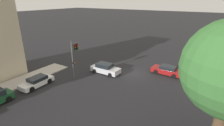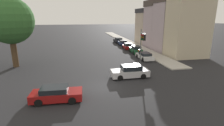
{
  "view_description": "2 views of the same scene",
  "coord_description": "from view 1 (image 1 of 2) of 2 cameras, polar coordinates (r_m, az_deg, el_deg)",
  "views": [
    {
      "loc": [
        -10.57,
        23.24,
        11.14
      ],
      "look_at": [
        2.19,
        2.98,
        2.24
      ],
      "focal_mm": 28.0,
      "sensor_mm": 36.0,
      "label": 1
    },
    {
      "loc": [
        -2.39,
        -17.65,
        7.44
      ],
      "look_at": [
        1.83,
        3.36,
        1.68
      ],
      "focal_mm": 28.0,
      "sensor_mm": 36.0,
      "label": 2
    }
  ],
  "objects": [
    {
      "name": "ground_plane",
      "position": [
        27.86,
        7.1,
        -3.36
      ],
      "size": [
        300.0,
        300.0,
        0.0
      ],
      "primitive_type": "plane",
      "color": "black"
    },
    {
      "name": "crossing_car_0",
      "position": [
        28.46,
        17.49,
        -2.23
      ],
      "size": [
        4.59,
        2.14,
        1.35
      ],
      "rotation": [
        0.0,
        0.0,
        -0.06
      ],
      "color": "maroon",
      "rests_on": "ground_plane"
    },
    {
      "name": "parked_car_0",
      "position": [
        25.66,
        -23.34,
        -5.62
      ],
      "size": [
        1.96,
        4.5,
        1.26
      ],
      "rotation": [
        0.0,
        0.0,
        1.59
      ],
      "color": "silver",
      "rests_on": "ground_plane"
    },
    {
      "name": "crossing_car_1",
      "position": [
        27.55,
        -2.23,
        -1.81
      ],
      "size": [
        4.67,
        2.0,
        1.57
      ],
      "rotation": [
        0.0,
        0.0,
        3.14
      ],
      "color": "#B7B7BC",
      "rests_on": "ground_plane"
    },
    {
      "name": "traffic_signal",
      "position": [
        25.56,
        -12.13,
        3.45
      ],
      "size": [
        0.64,
        1.79,
        5.64
      ],
      "rotation": [
        0.0,
        0.0,
        3.21
      ],
      "color": "#515456",
      "rests_on": "ground_plane"
    }
  ]
}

